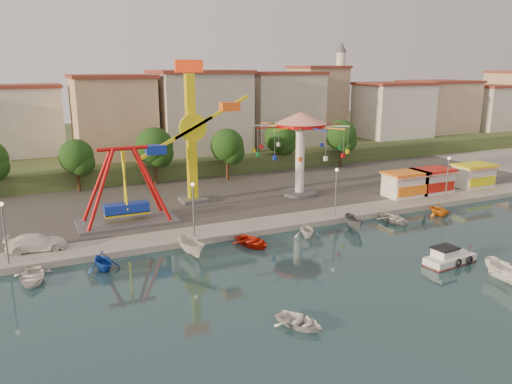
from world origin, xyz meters
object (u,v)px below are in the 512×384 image
van (36,242)px  wave_swinger (300,135)px  rowboat_a (300,321)px  kamikaze_tower (196,138)px  cabin_motorboat (449,259)px  skiff (506,273)px  pirate_ship_ride (125,187)px

van → wave_swinger: bearing=-71.6°
rowboat_a → kamikaze_tower: bearing=57.7°
cabin_motorboat → wave_swinger: bearing=86.5°
kamikaze_tower → cabin_motorboat: (13.73, -26.09, -7.87)m
skiff → pirate_ship_ride: bearing=142.2°
skiff → van: bearing=156.3°
pirate_ship_ride → van: pirate_ship_ride is taller
wave_swinger → rowboat_a: wave_swinger is taller
wave_swinger → rowboat_a: bearing=-119.8°
pirate_ship_ride → skiff: size_ratio=2.34×
kamikaze_tower → skiff: 35.03m
skiff → wave_swinger: bearing=103.5°
kamikaze_tower → van: kamikaze_tower is taller
rowboat_a → van: size_ratio=0.68×
pirate_ship_ride → kamikaze_tower: kamikaze_tower is taller
cabin_motorboat → rowboat_a: 17.27m
wave_swinger → skiff: 29.68m
cabin_motorboat → van: size_ratio=0.98×
pirate_ship_ride → wave_swinger: wave_swinger is taller
pirate_ship_ride → wave_swinger: size_ratio=0.86×
kamikaze_tower → skiff: bearing=-64.4°
pirate_ship_ride → kamikaze_tower: bearing=27.5°
wave_swinger → cabin_motorboat: size_ratio=2.35×
kamikaze_tower → van: (-18.06, -9.41, -6.99)m
pirate_ship_ride → skiff: (24.04, -26.05, -3.57)m
wave_swinger → van: bearing=-166.8°
rowboat_a → wave_swinger: bearing=33.9°
pirate_ship_ride → skiff: 35.62m
skiff → cabin_motorboat: bearing=111.8°
wave_swinger → cabin_motorboat: wave_swinger is taller
van → rowboat_a: bearing=-138.7°
skiff → van: 39.23m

